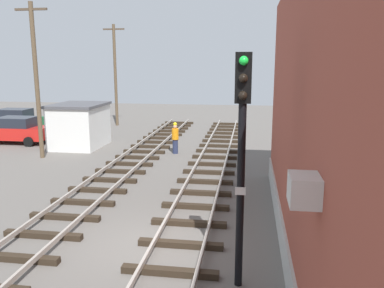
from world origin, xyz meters
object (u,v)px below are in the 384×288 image
object	(u,v)px
parked_car_green	(15,120)
utility_pole_far	(115,74)
track_worker_foreground	(175,138)
signal_mast	(242,146)
parked_car_red	(17,130)
utility_pole_near	(36,79)
control_hut	(80,125)

from	to	relation	value
parked_car_green	utility_pole_far	xyz separation A→B (m)	(6.91, 4.00, 3.49)
track_worker_foreground	utility_pole_far	bearing A→B (deg)	125.30
signal_mast	parked_car_green	distance (m)	26.72
parked_car_red	utility_pole_far	world-z (taller)	utility_pole_far
signal_mast	track_worker_foreground	bearing A→B (deg)	106.89
signal_mast	parked_car_red	world-z (taller)	signal_mast
signal_mast	utility_pole_near	distance (m)	16.28
parked_car_red	track_worker_foreground	bearing A→B (deg)	-7.55
signal_mast	parked_car_red	bearing A→B (deg)	134.97
track_worker_foreground	parked_car_green	bearing A→B (deg)	157.18
signal_mast	track_worker_foreground	distance (m)	14.53
control_hut	track_worker_foreground	xyz separation A→B (m)	(6.39, -1.03, -0.46)
signal_mast	parked_car_red	distance (m)	21.56
signal_mast	parked_car_red	size ratio (longest dim) A/B	1.31
control_hut	utility_pole_far	world-z (taller)	utility_pole_far
signal_mast	control_hut	size ratio (longest dim) A/B	1.45
utility_pole_far	track_worker_foreground	distance (m)	12.55
control_hut	track_worker_foreground	bearing A→B (deg)	-9.15
parked_car_green	track_worker_foreground	distance (m)	15.06
utility_pole_near	parked_car_green	bearing A→B (deg)	129.63
signal_mast	parked_car_red	xyz separation A→B (m)	(-15.13, 15.15, -2.55)
parked_car_red	utility_pole_far	size ratio (longest dim) A/B	0.50
signal_mast	track_worker_foreground	size ratio (longest dim) A/B	2.94
signal_mast	utility_pole_far	distance (m)	26.05
signal_mast	control_hut	xyz separation A→B (m)	(-10.54, 14.73, -2.06)
control_hut	utility_pole_near	xyz separation A→B (m)	(-0.88, -3.17, 3.03)
utility_pole_far	track_worker_foreground	world-z (taller)	utility_pole_far
utility_pole_near	track_worker_foreground	world-z (taller)	utility_pole_near
control_hut	utility_pole_far	bearing A→B (deg)	93.79
parked_car_green	utility_pole_near	size ratio (longest dim) A/B	0.50
signal_mast	utility_pole_far	xyz separation A→B (m)	(-11.13, 23.54, 0.94)
parked_car_green	parked_car_red	bearing A→B (deg)	-56.45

